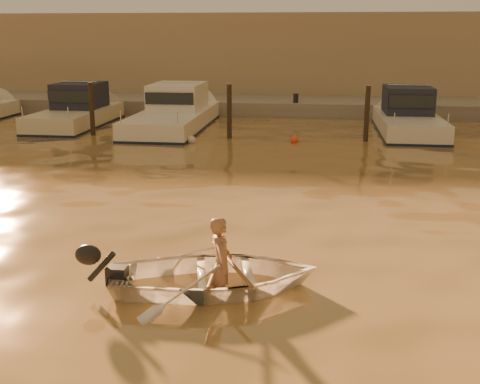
# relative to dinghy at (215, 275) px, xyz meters

# --- Properties ---
(ground_plane) EXTENTS (160.00, 160.00, 0.00)m
(ground_plane) POSITION_rel_dinghy_xyz_m (-1.58, -0.32, -0.21)
(ground_plane) COLOR brown
(ground_plane) RESTS_ON ground
(dinghy) EXTENTS (3.63, 2.93, 0.66)m
(dinghy) POSITION_rel_dinghy_xyz_m (0.00, 0.00, 0.00)
(dinghy) COLOR white
(dinghy) RESTS_ON ground_plane
(person) EXTENTS (0.45, 0.59, 1.44)m
(person) POSITION_rel_dinghy_xyz_m (0.10, 0.02, 0.21)
(person) COLOR #9B6A4D
(person) RESTS_ON dinghy
(outboard_motor) EXTENTS (0.97, 0.59, 0.70)m
(outboard_motor) POSITION_rel_dinghy_xyz_m (-1.46, -0.32, 0.07)
(outboard_motor) COLOR black
(outboard_motor) RESTS_ON dinghy
(oar_port) EXTENTS (0.93, 1.94, 0.13)m
(oar_port) POSITION_rel_dinghy_xyz_m (0.24, 0.05, 0.21)
(oar_port) COLOR brown
(oar_port) RESTS_ON dinghy
(oar_starboard) EXTENTS (0.15, 2.10, 0.13)m
(oar_starboard) POSITION_rel_dinghy_xyz_m (0.05, 0.01, 0.21)
(oar_starboard) COLOR brown
(oar_starboard) RESTS_ON dinghy
(moored_boat_1) EXTENTS (2.26, 6.72, 1.75)m
(moored_boat_1) POSITION_rel_dinghy_xyz_m (-8.66, 15.68, 0.41)
(moored_boat_1) COLOR beige
(moored_boat_1) RESTS_ON ground_plane
(moored_boat_2) EXTENTS (2.57, 8.52, 1.75)m
(moored_boat_2) POSITION_rel_dinghy_xyz_m (-4.41, 15.68, 0.41)
(moored_boat_2) COLOR white
(moored_boat_2) RESTS_ON ground_plane
(moored_boat_4) EXTENTS (2.25, 6.94, 1.75)m
(moored_boat_4) POSITION_rel_dinghy_xyz_m (5.00, 15.68, 0.41)
(moored_boat_4) COLOR silver
(moored_boat_4) RESTS_ON ground_plane
(piling_1) EXTENTS (0.18, 0.18, 2.20)m
(piling_1) POSITION_rel_dinghy_xyz_m (-7.08, 13.48, 0.69)
(piling_1) COLOR #2D2319
(piling_1) RESTS_ON ground_plane
(piling_2) EXTENTS (0.18, 0.18, 2.20)m
(piling_2) POSITION_rel_dinghy_xyz_m (-1.78, 13.48, 0.69)
(piling_2) COLOR #2D2319
(piling_2) RESTS_ON ground_plane
(piling_3) EXTENTS (0.18, 0.18, 2.20)m
(piling_3) POSITION_rel_dinghy_xyz_m (3.22, 13.48, 0.69)
(piling_3) COLOR #2D2319
(piling_3) RESTS_ON ground_plane
(fender_b) EXTENTS (0.30, 0.30, 0.30)m
(fender_b) POSITION_rel_dinghy_xyz_m (-9.53, 13.27, -0.11)
(fender_b) COLOR orange
(fender_b) RESTS_ON ground_plane
(fender_c) EXTENTS (0.30, 0.30, 0.30)m
(fender_c) POSITION_rel_dinghy_xyz_m (-2.98, 12.33, -0.11)
(fender_c) COLOR silver
(fender_c) RESTS_ON ground_plane
(fender_d) EXTENTS (0.30, 0.30, 0.30)m
(fender_d) POSITION_rel_dinghy_xyz_m (0.67, 12.89, -0.11)
(fender_d) COLOR #EE441C
(fender_d) RESTS_ON ground_plane
(fender_e) EXTENTS (0.30, 0.30, 0.30)m
(fender_e) POSITION_rel_dinghy_xyz_m (5.45, 12.93, -0.11)
(fender_e) COLOR silver
(fender_e) RESTS_ON ground_plane
(quay) EXTENTS (52.00, 4.00, 1.00)m
(quay) POSITION_rel_dinghy_xyz_m (-1.58, 21.18, -0.06)
(quay) COLOR gray
(quay) RESTS_ON ground_plane
(waterfront_building) EXTENTS (46.00, 7.00, 4.80)m
(waterfront_building) POSITION_rel_dinghy_xyz_m (-1.58, 26.68, 2.19)
(waterfront_building) COLOR #9E8466
(waterfront_building) RESTS_ON quay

